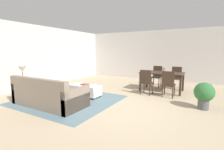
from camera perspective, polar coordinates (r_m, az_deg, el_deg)
name	(u,v)px	position (r m, az deg, el deg)	size (l,w,h in m)	color
ground_plane	(123,107)	(4.77, 3.98, -11.12)	(10.80, 10.80, 0.00)	tan
wall_back	(164,56)	(9.27, 17.58, 6.49)	(9.00, 0.12, 2.70)	beige
wall_left	(35,57)	(7.88, -25.28, 5.83)	(0.12, 11.00, 2.70)	beige
area_rug	(69,100)	(5.58, -14.81, -8.41)	(3.00, 2.80, 0.01)	slate
couch	(48,96)	(5.18, -21.33, -6.74)	(2.22, 0.98, 0.86)	gray
ottoman_table	(84,90)	(5.87, -9.64, -5.11)	(1.17, 0.52, 0.41)	silver
side_table	(23,85)	(6.36, -28.52, -3.04)	(0.40, 0.40, 0.56)	brown
table_lamp	(22,69)	(6.28, -28.86, 1.69)	(0.26, 0.26, 0.52)	brown
dining_table	(162,75)	(6.75, 17.06, 0.15)	(1.60, 0.95, 0.76)	#332319
dining_chair_near_left	(146,81)	(6.05, 11.86, -2.00)	(0.41, 0.41, 0.92)	#332319
dining_chair_near_right	(168,83)	(5.90, 19.08, -2.55)	(0.40, 0.40, 0.92)	#332319
dining_chair_far_left	(157,75)	(7.65, 15.41, 0.02)	(0.41, 0.41, 0.92)	#332319
dining_chair_far_right	(176,76)	(7.54, 21.54, -0.38)	(0.43, 0.43, 0.92)	#332319
vase_centerpiece	(164,70)	(6.68, 17.66, 1.68)	(0.09, 0.09, 0.19)	#B26659
book_on_ottoman	(85,84)	(5.85, -9.49, -3.26)	(0.26, 0.20, 0.03)	maroon
potted_plant	(204,94)	(5.13, 29.48, -5.67)	(0.53, 0.53, 0.75)	#4C4C51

